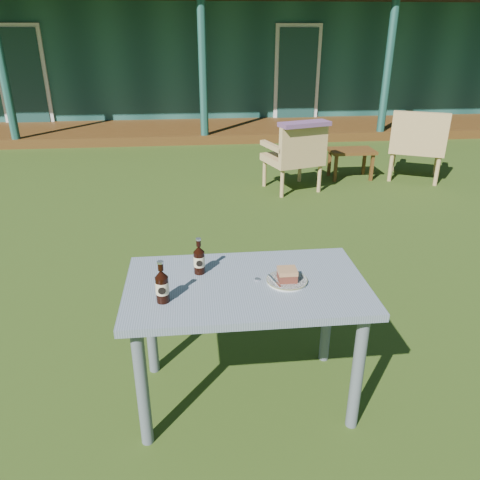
{
  "coord_description": "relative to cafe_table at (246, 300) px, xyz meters",
  "views": [
    {
      "loc": [
        -0.24,
        -3.62,
        1.87
      ],
      "look_at": [
        0.0,
        -1.3,
        0.82
      ],
      "focal_mm": 35.0,
      "sensor_mm": 36.0,
      "label": 1
    }
  ],
  "objects": [
    {
      "name": "fork",
      "position": [
        0.14,
        -0.02,
        0.12
      ],
      "size": [
        0.05,
        0.14,
        0.0
      ],
      "primitive_type": "cube",
      "rotation": [
        0.0,
        0.0,
        0.27
      ],
      "color": "silver",
      "rests_on": "plate"
    },
    {
      "name": "cola_bottle_near",
      "position": [
        -0.23,
        0.13,
        0.18
      ],
      "size": [
        0.06,
        0.06,
        0.2
      ],
      "color": "black",
      "rests_on": "cafe_table"
    },
    {
      "name": "cake_slice",
      "position": [
        0.2,
        -0.02,
        0.15
      ],
      "size": [
        0.09,
        0.09,
        0.06
      ],
      "color": "#5C291D",
      "rests_on": "plate"
    },
    {
      "name": "bottle_cap",
      "position": [
        0.06,
        0.02,
        0.11
      ],
      "size": [
        0.03,
        0.03,
        0.01
      ],
      "primitive_type": "cylinder",
      "color": "silver",
      "rests_on": "cafe_table"
    },
    {
      "name": "cafe_table",
      "position": [
        0.0,
        0.0,
        0.0
      ],
      "size": [
        1.2,
        0.7,
        0.72
      ],
      "color": "slate",
      "rests_on": "ground"
    },
    {
      "name": "side_table",
      "position": [
        1.91,
        4.05,
        -0.28
      ],
      "size": [
        0.6,
        0.4,
        0.4
      ],
      "color": "#533214",
      "rests_on": "ground"
    },
    {
      "name": "pavilion",
      "position": [
        -0.0,
        10.99,
        0.99
      ],
      "size": [
        15.8,
        8.3,
        3.45
      ],
      "color": "#1C4B43",
      "rests_on": "ground"
    },
    {
      "name": "armchair_left",
      "position": [
        1.03,
        3.58,
        -0.14
      ],
      "size": [
        0.77,
        0.74,
        0.84
      ],
      "color": "tan",
      "rests_on": "ground"
    },
    {
      "name": "cola_bottle_far",
      "position": [
        -0.4,
        -0.13,
        0.18
      ],
      "size": [
        0.06,
        0.06,
        0.21
      ],
      "color": "black",
      "rests_on": "cafe_table"
    },
    {
      "name": "armchair_right",
      "position": [
        2.75,
        3.89,
        -0.1
      ],
      "size": [
        0.9,
        0.88,
        0.93
      ],
      "color": "tan",
      "rests_on": "ground"
    },
    {
      "name": "plate",
      "position": [
        0.2,
        -0.01,
        0.11
      ],
      "size": [
        0.2,
        0.2,
        0.01
      ],
      "color": "silver",
      "rests_on": "cafe_table"
    },
    {
      "name": "floral_throw",
      "position": [
        1.08,
        3.41,
        0.25
      ],
      "size": [
        0.65,
        0.39,
        0.05
      ],
      "primitive_type": "cube",
      "rotation": [
        0.0,
        0.0,
        3.44
      ],
      "color": "#6C4570",
      "rests_on": "armchair_left"
    },
    {
      "name": "ground",
      "position": [
        0.0,
        1.6,
        -0.62
      ],
      "size": [
        80.0,
        80.0,
        0.0
      ],
      "primitive_type": "plane",
      "color": "#334916"
    }
  ]
}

